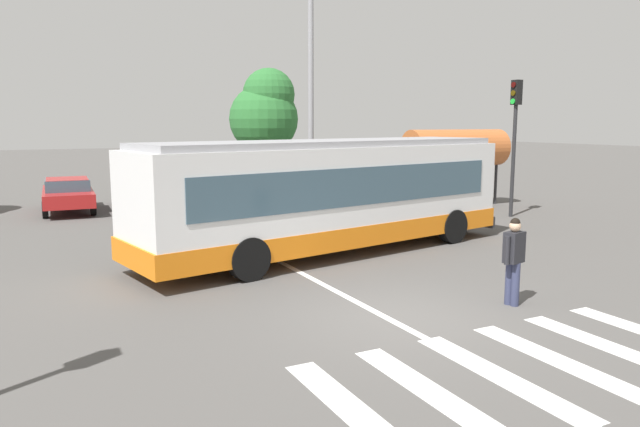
# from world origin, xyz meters

# --- Properties ---
(ground_plane) EXTENTS (160.00, 160.00, 0.00)m
(ground_plane) POSITION_xyz_m (0.00, 0.00, 0.00)
(ground_plane) COLOR #514F4C
(city_transit_bus) EXTENTS (11.39, 4.60, 3.06)m
(city_transit_bus) POSITION_xyz_m (1.49, 5.38, 1.59)
(city_transit_bus) COLOR black
(city_transit_bus) RESTS_ON ground_plane
(pedestrian_crossing_street) EXTENTS (0.56, 0.35, 1.72)m
(pedestrian_crossing_street) POSITION_xyz_m (2.42, -0.41, 0.97)
(pedestrian_crossing_street) COLOR #333856
(pedestrian_crossing_street) RESTS_ON ground_plane
(parked_car_red) EXTENTS (2.03, 4.58, 1.35)m
(parked_car_red) POSITION_xyz_m (-4.31, 16.73, 0.77)
(parked_car_red) COLOR black
(parked_car_red) RESTS_ON ground_plane
(parked_car_charcoal) EXTENTS (1.95, 4.54, 1.35)m
(parked_car_charcoal) POSITION_xyz_m (-1.50, 16.30, 0.77)
(parked_car_charcoal) COLOR black
(parked_car_charcoal) RESTS_ON ground_plane
(parked_car_white) EXTENTS (2.01, 4.57, 1.35)m
(parked_car_white) POSITION_xyz_m (1.13, 16.68, 0.77)
(parked_car_white) COLOR black
(parked_car_white) RESTS_ON ground_plane
(parked_car_champagne) EXTENTS (1.97, 4.55, 1.35)m
(parked_car_champagne) POSITION_xyz_m (3.73, 16.60, 0.77)
(parked_car_champagne) COLOR black
(parked_car_champagne) RESTS_ON ground_plane
(parked_car_black) EXTENTS (1.92, 4.52, 1.35)m
(parked_car_black) POSITION_xyz_m (6.61, 16.57, 0.77)
(parked_car_black) COLOR black
(parked_car_black) RESTS_ON ground_plane
(traffic_light_far_corner) EXTENTS (0.33, 0.32, 5.08)m
(traffic_light_far_corner) POSITION_xyz_m (10.55, 7.89, 3.38)
(traffic_light_far_corner) COLOR #28282B
(traffic_light_far_corner) RESTS_ON ground_plane
(bus_stop_shelter) EXTENTS (4.64, 1.54, 3.25)m
(bus_stop_shelter) POSITION_xyz_m (10.34, 10.94, 2.42)
(bus_stop_shelter) COLOR #28282B
(bus_stop_shelter) RESTS_ON ground_plane
(twin_arm_street_lamp) EXTENTS (4.85, 0.32, 9.92)m
(twin_arm_street_lamp) POSITION_xyz_m (3.60, 10.90, 6.05)
(twin_arm_street_lamp) COLOR #939399
(twin_arm_street_lamp) RESTS_ON ground_plane
(background_tree_right) EXTENTS (3.68, 3.68, 6.40)m
(background_tree_right) POSITION_xyz_m (5.94, 21.26, 4.10)
(background_tree_right) COLOR brown
(background_tree_right) RESTS_ON ground_plane
(crosswalk_painted_stripes) EXTENTS (6.30, 3.22, 0.01)m
(crosswalk_painted_stripes) POSITION_xyz_m (0.44, -2.78, 0.00)
(crosswalk_painted_stripes) COLOR silver
(crosswalk_painted_stripes) RESTS_ON ground_plane
(lane_center_line) EXTENTS (0.16, 24.00, 0.01)m
(lane_center_line) POSITION_xyz_m (-0.17, 2.00, 0.00)
(lane_center_line) COLOR silver
(lane_center_line) RESTS_ON ground_plane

